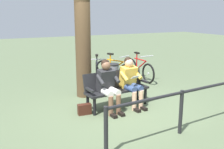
{
  "coord_description": "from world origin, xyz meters",
  "views": [
    {
      "loc": [
        2.81,
        4.98,
        2.21
      ],
      "look_at": [
        0.05,
        -0.49,
        0.75
      ],
      "focal_mm": 40.84,
      "sensor_mm": 36.0,
      "label": 1
    }
  ],
  "objects_px": {
    "bicycle_blue": "(97,73)",
    "person_companion": "(108,83)",
    "bench": "(116,86)",
    "person_reading": "(131,80)",
    "handbag": "(84,109)",
    "bicycle_silver": "(139,70)",
    "litter_bin": "(113,79)",
    "bicycle_purple": "(115,71)",
    "tree_trunk": "(83,32)"
  },
  "relations": [
    {
      "from": "bench",
      "to": "bicycle_purple",
      "type": "height_order",
      "value": "bicycle_purple"
    },
    {
      "from": "handbag",
      "to": "bicycle_silver",
      "type": "distance_m",
      "value": 3.46
    },
    {
      "from": "person_companion",
      "to": "tree_trunk",
      "type": "xyz_separation_m",
      "value": [
        0.09,
        -1.31,
        1.08
      ]
    },
    {
      "from": "handbag",
      "to": "person_companion",
      "type": "bearing_deg",
      "value": 176.46
    },
    {
      "from": "handbag",
      "to": "bicycle_silver",
      "type": "bearing_deg",
      "value": -143.63
    },
    {
      "from": "handbag",
      "to": "bicycle_purple",
      "type": "relative_size",
      "value": 0.19
    },
    {
      "from": "bench",
      "to": "bicycle_purple",
      "type": "distance_m",
      "value": 2.38
    },
    {
      "from": "tree_trunk",
      "to": "bicycle_silver",
      "type": "distance_m",
      "value": 2.8
    },
    {
      "from": "person_reading",
      "to": "tree_trunk",
      "type": "height_order",
      "value": "tree_trunk"
    },
    {
      "from": "bench",
      "to": "bicycle_blue",
      "type": "height_order",
      "value": "bicycle_blue"
    },
    {
      "from": "person_companion",
      "to": "bicycle_blue",
      "type": "bearing_deg",
      "value": -112.38
    },
    {
      "from": "person_reading",
      "to": "bicycle_blue",
      "type": "relative_size",
      "value": 0.76
    },
    {
      "from": "bicycle_silver",
      "to": "bicycle_blue",
      "type": "height_order",
      "value": "same"
    },
    {
      "from": "litter_bin",
      "to": "bicycle_blue",
      "type": "distance_m",
      "value": 1.15
    },
    {
      "from": "bicycle_silver",
      "to": "bicycle_purple",
      "type": "relative_size",
      "value": 1.08
    },
    {
      "from": "handbag",
      "to": "tree_trunk",
      "type": "height_order",
      "value": "tree_trunk"
    },
    {
      "from": "bicycle_silver",
      "to": "handbag",
      "type": "bearing_deg",
      "value": -54.47
    },
    {
      "from": "bench",
      "to": "bicycle_blue",
      "type": "bearing_deg",
      "value": -105.97
    },
    {
      "from": "person_reading",
      "to": "litter_bin",
      "type": "xyz_separation_m",
      "value": [
        -0.06,
        -1.06,
        -0.23
      ]
    },
    {
      "from": "handbag",
      "to": "bicycle_silver",
      "type": "relative_size",
      "value": 0.18
    },
    {
      "from": "person_reading",
      "to": "litter_bin",
      "type": "height_order",
      "value": "person_reading"
    },
    {
      "from": "person_reading",
      "to": "bicycle_purple",
      "type": "xyz_separation_m",
      "value": [
        -0.73,
        -2.26,
        -0.31
      ]
    },
    {
      "from": "person_reading",
      "to": "bicycle_blue",
      "type": "xyz_separation_m",
      "value": [
        -0.08,
        -2.2,
        -0.31
      ]
    },
    {
      "from": "person_reading",
      "to": "handbag",
      "type": "distance_m",
      "value": 1.33
    },
    {
      "from": "bicycle_blue",
      "to": "bench",
      "type": "bearing_deg",
      "value": 10.73
    },
    {
      "from": "litter_bin",
      "to": "bicycle_silver",
      "type": "relative_size",
      "value": 0.51
    },
    {
      "from": "litter_bin",
      "to": "bicycle_blue",
      "type": "bearing_deg",
      "value": -90.76
    },
    {
      "from": "litter_bin",
      "to": "bicycle_silver",
      "type": "xyz_separation_m",
      "value": [
        -1.51,
        -0.97,
        -0.07
      ]
    },
    {
      "from": "handbag",
      "to": "bicycle_purple",
      "type": "height_order",
      "value": "bicycle_purple"
    },
    {
      "from": "handbag",
      "to": "bicycle_silver",
      "type": "height_order",
      "value": "bicycle_silver"
    },
    {
      "from": "bench",
      "to": "bicycle_silver",
      "type": "height_order",
      "value": "bicycle_silver"
    },
    {
      "from": "bicycle_blue",
      "to": "person_companion",
      "type": "bearing_deg",
      "value": 4.32
    },
    {
      "from": "person_reading",
      "to": "litter_bin",
      "type": "bearing_deg",
      "value": -98.13
    },
    {
      "from": "bench",
      "to": "bicycle_silver",
      "type": "distance_m",
      "value": 2.69
    },
    {
      "from": "person_companion",
      "to": "litter_bin",
      "type": "xyz_separation_m",
      "value": [
        -0.7,
        -1.11,
        -0.23
      ]
    },
    {
      "from": "person_companion",
      "to": "bicycle_blue",
      "type": "xyz_separation_m",
      "value": [
        -0.71,
        -2.26,
        -0.3
      ]
    },
    {
      "from": "bench",
      "to": "person_reading",
      "type": "xyz_separation_m",
      "value": [
        -0.33,
        0.14,
        0.16
      ]
    },
    {
      "from": "bicycle_blue",
      "to": "bicycle_silver",
      "type": "bearing_deg",
      "value": 105.29
    },
    {
      "from": "person_companion",
      "to": "person_reading",
      "type": "bearing_deg",
      "value": 179.95
    },
    {
      "from": "bicycle_purple",
      "to": "person_reading",
      "type": "bearing_deg",
      "value": -41.89
    },
    {
      "from": "bench",
      "to": "litter_bin",
      "type": "relative_size",
      "value": 1.89
    },
    {
      "from": "handbag",
      "to": "tree_trunk",
      "type": "distance_m",
      "value": 2.12
    },
    {
      "from": "person_companion",
      "to": "bicycle_silver",
      "type": "relative_size",
      "value": 0.71
    },
    {
      "from": "handbag",
      "to": "person_reading",
      "type": "bearing_deg",
      "value": -179.15
    },
    {
      "from": "bicycle_purple",
      "to": "bicycle_blue",
      "type": "height_order",
      "value": "same"
    },
    {
      "from": "person_companion",
      "to": "bicycle_silver",
      "type": "bearing_deg",
      "value": -141.51
    },
    {
      "from": "bicycle_purple",
      "to": "bicycle_blue",
      "type": "xyz_separation_m",
      "value": [
        0.66,
        0.05,
        0.0
      ]
    },
    {
      "from": "person_companion",
      "to": "bicycle_blue",
      "type": "height_order",
      "value": "person_companion"
    },
    {
      "from": "tree_trunk",
      "to": "litter_bin",
      "type": "distance_m",
      "value": 1.54
    },
    {
      "from": "person_reading",
      "to": "person_companion",
      "type": "xyz_separation_m",
      "value": [
        0.64,
        0.05,
        -0.0
      ]
    }
  ]
}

